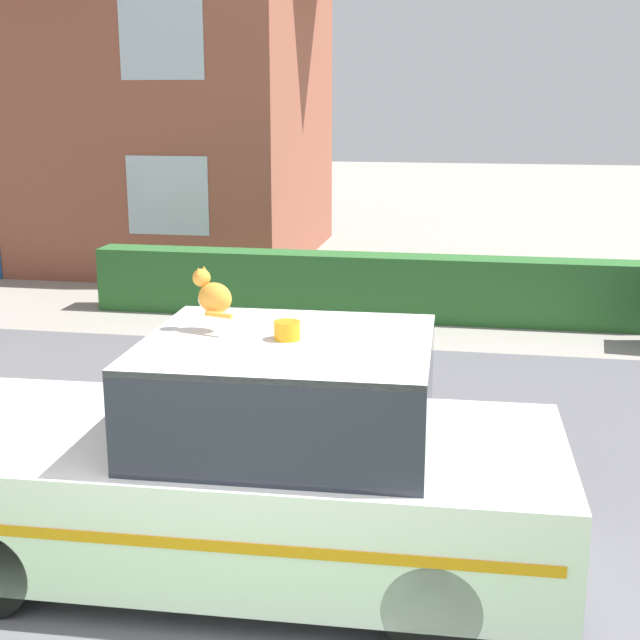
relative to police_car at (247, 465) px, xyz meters
The scene contains 5 objects.
road_strip 2.32m from the police_car, 85.19° to the left, with size 28.00×6.67×0.01m, color #5B5B60.
garden_hedge 7.12m from the police_car, 90.73° to the left, with size 8.06×0.54×0.92m, color #2D662D.
police_car is the anchor object (origin of this frame).
cat 1.16m from the police_car, 150.51° to the left, with size 0.31×0.27×0.30m.
house_left 13.43m from the police_car, 116.42° to the left, with size 8.22×6.19×7.53m.
Camera 1 is at (1.28, -3.34, 3.13)m, focal length 50.00 mm.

